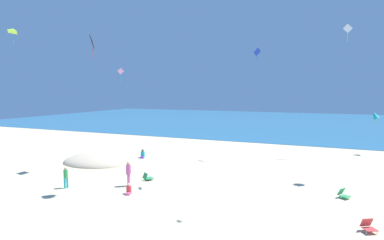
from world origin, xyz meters
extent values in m
plane|color=beige|center=(0.00, 10.00, 0.00)|extent=(120.00, 120.00, 0.00)
cube|color=teal|center=(0.00, 55.79, 0.03)|extent=(120.00, 60.00, 0.05)
ellipsoid|color=beige|center=(-10.51, 9.09, 0.00)|extent=(6.04, 4.23, 1.52)
cube|color=#D13D3D|center=(10.67, 2.84, 0.18)|extent=(0.69, 0.66, 0.03)
cube|color=#D13D3D|center=(10.55, 3.06, 0.40)|extent=(0.57, 0.46, 0.45)
cylinder|color=#B7B7BC|center=(10.97, 2.86, 0.09)|extent=(0.02, 0.02, 0.18)
cylinder|color=#B7B7BC|center=(10.51, 2.59, 0.09)|extent=(0.02, 0.02, 0.18)
cube|color=#2D9956|center=(9.93, 7.49, 0.15)|extent=(0.69, 0.69, 0.03)
cube|color=#2D9956|center=(9.71, 7.64, 0.37)|extent=(0.49, 0.55, 0.45)
cylinder|color=#B7B7BC|center=(10.19, 7.60, 0.08)|extent=(0.02, 0.02, 0.15)
cylinder|color=#B7B7BC|center=(9.90, 7.20, 0.08)|extent=(0.02, 0.02, 0.15)
cube|color=#2D9956|center=(-3.08, 6.32, 0.14)|extent=(0.80, 0.79, 0.03)
cube|color=#2D9956|center=(-3.25, 6.08, 0.34)|extent=(0.60, 0.51, 0.42)
cylinder|color=#B7B7BC|center=(-3.22, 6.62, 0.07)|extent=(0.02, 0.02, 0.14)
cylinder|color=#B7B7BC|center=(-2.74, 6.28, 0.07)|extent=(0.02, 0.02, 0.14)
cylinder|color=#19ADB2|center=(-7.24, 2.41, 0.35)|extent=(0.12, 0.12, 0.71)
cylinder|color=#19ADB2|center=(-7.15, 2.54, 0.35)|extent=(0.12, 0.12, 0.71)
cylinder|color=green|center=(-7.19, 2.48, 0.98)|extent=(0.40, 0.40, 0.53)
sphere|color=tan|center=(-7.19, 2.48, 1.33)|extent=(0.20, 0.20, 0.20)
cylinder|color=#19ADB2|center=(-7.63, 12.78, 0.30)|extent=(0.51, 0.51, 0.60)
sphere|color=brown|center=(-7.63, 12.78, 0.71)|extent=(0.24, 0.24, 0.24)
cube|color=purple|center=(-7.54, 12.56, 0.09)|extent=(0.44, 0.52, 0.17)
cylinder|color=red|center=(-2.66, 3.17, 0.25)|extent=(0.42, 0.42, 0.50)
sphere|color=beige|center=(-2.66, 3.17, 0.59)|extent=(0.20, 0.20, 0.20)
cube|color=#D8599E|center=(-2.60, 2.98, 0.07)|extent=(0.36, 0.43, 0.14)
cylinder|color=#D8599E|center=(-3.62, 4.58, 0.42)|extent=(0.15, 0.15, 0.84)
cylinder|color=#D8599E|center=(-3.55, 4.40, 0.42)|extent=(0.15, 0.15, 0.84)
cylinder|color=#D8599E|center=(-3.58, 4.49, 1.16)|extent=(0.44, 0.44, 0.63)
sphere|color=tan|center=(-3.58, 4.49, 1.58)|extent=(0.23, 0.23, 0.23)
pyramid|color=#99DB33|center=(-13.70, 4.18, 11.16)|extent=(0.89, 0.73, 0.45)
cylinder|color=#1EADAD|center=(-13.70, 4.14, 10.33)|extent=(0.03, 0.04, 0.55)
cube|color=blue|center=(2.63, 16.72, 10.19)|extent=(0.81, 0.45, 0.87)
cylinder|color=blue|center=(2.63, 16.72, 9.59)|extent=(0.05, 0.09, 0.57)
cube|color=black|center=(-8.75, 7.24, 10.45)|extent=(0.80, 0.92, 1.14)
cylinder|color=red|center=(-8.75, 7.24, 9.59)|extent=(0.12, 0.07, 0.89)
cube|color=white|center=(10.45, 20.88, 12.51)|extent=(0.88, 0.33, 0.90)
cylinder|color=yellow|center=(10.45, 20.88, 11.69)|extent=(0.04, 0.15, 0.99)
cube|color=pink|center=(-8.92, 11.24, 8.35)|extent=(0.58, 0.31, 0.61)
cylinder|color=#1EADAD|center=(-8.92, 11.24, 7.74)|extent=(0.04, 0.09, 0.78)
cone|color=#1EADAD|center=(13.46, 23.53, 4.07)|extent=(1.10, 0.94, 0.98)
cylinder|color=#99DB33|center=(13.46, 23.53, 3.38)|extent=(0.13, 0.07, 0.72)
camera|label=1|loc=(8.47, -12.88, 6.46)|focal=28.93mm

